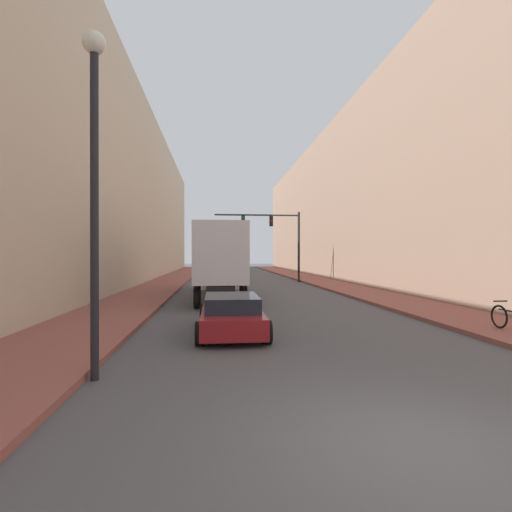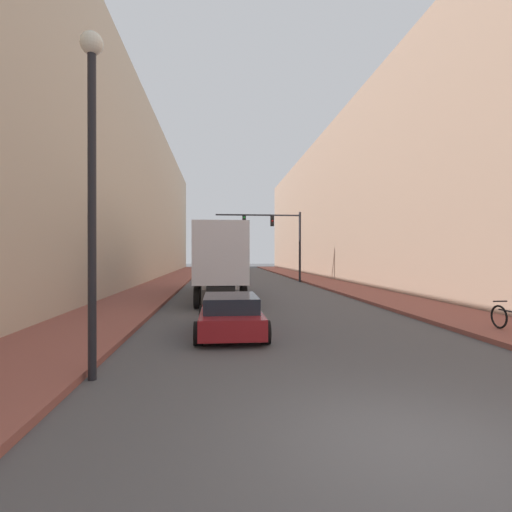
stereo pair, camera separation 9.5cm
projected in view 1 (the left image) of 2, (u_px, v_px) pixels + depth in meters
The scene contains 9 objects.
ground_plane at pixel (415, 447), 4.99m from camera, with size 200.00×200.00×0.00m, color #4C4C4F.
sidewalk_right at pixel (318, 281), 35.50m from camera, with size 3.33×80.00×0.15m.
sidewalk_left at pixel (167, 282), 34.17m from camera, with size 3.33×80.00×0.15m.
building_right at pixel (369, 199), 35.94m from camera, with size 6.00×80.00×14.93m.
building_left at pixel (111, 191), 33.68m from camera, with size 6.00×80.00×15.62m.
semi_truck at pixel (219, 258), 23.37m from camera, with size 2.44×13.25×3.88m.
sedan_car at pixel (231, 314), 12.20m from camera, with size 2.04×4.42×1.18m.
traffic_signal_gantry at pixel (278, 233), 34.89m from camera, with size 7.48×0.35×6.16m.
street_lamp at pixel (94, 156), 7.64m from camera, with size 0.44×0.44×6.70m.
Camera 1 is at (-2.48, -4.76, 2.41)m, focal length 28.00 mm.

